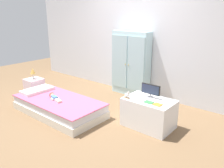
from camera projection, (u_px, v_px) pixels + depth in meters
name	position (u px, v px, depth m)	size (l,w,h in m)	color
ground_plane	(87.00, 114.00, 4.25)	(10.00, 10.00, 0.02)	brown
back_wall	(136.00, 33.00, 5.00)	(6.40, 0.05, 2.70)	silver
bed	(59.00, 106.00, 4.23)	(1.75, 0.86, 0.28)	silver
pillow	(37.00, 90.00, 4.58)	(0.32, 0.62, 0.06)	white
doll	(54.00, 97.00, 4.20)	(0.39, 0.16, 0.10)	#4C84C6
nightstand	(34.00, 87.00, 5.06)	(0.34, 0.34, 0.40)	silver
table_lamp	(33.00, 72.00, 4.95)	(0.10, 0.10, 0.24)	#B7B2AD
wardrobe	(131.00, 63.00, 5.06)	(0.87, 0.30, 1.41)	silver
tv_stand	(149.00, 113.00, 3.70)	(0.79, 0.51, 0.47)	white
tv_monitor	(151.00, 90.00, 3.68)	(0.33, 0.10, 0.22)	#99999E
rocking_horse_toy	(127.00, 95.00, 3.67)	(0.10, 0.04, 0.12)	#8E6642
book_green	(149.00, 102.00, 3.51)	(0.14, 0.10, 0.01)	#429E51
book_orange	(158.00, 105.00, 3.42)	(0.12, 0.11, 0.01)	orange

